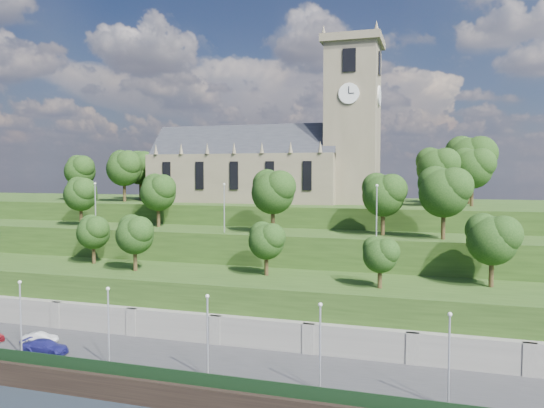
% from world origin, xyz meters
% --- Properties ---
extents(ground, '(320.00, 320.00, 0.00)m').
position_xyz_m(ground, '(0.00, 0.00, 0.00)').
color(ground, black).
rests_on(ground, ground).
extents(promenade, '(160.00, 12.00, 2.00)m').
position_xyz_m(promenade, '(0.00, 6.00, 1.00)').
color(promenade, '#2D2D30').
rests_on(promenade, ground).
extents(quay_wall, '(160.00, 0.50, 2.20)m').
position_xyz_m(quay_wall, '(0.00, -0.05, 1.10)').
color(quay_wall, black).
rests_on(quay_wall, ground).
extents(fence, '(160.00, 0.10, 1.20)m').
position_xyz_m(fence, '(0.00, 0.60, 2.60)').
color(fence, black).
rests_on(fence, promenade).
extents(retaining_wall, '(160.00, 2.10, 5.00)m').
position_xyz_m(retaining_wall, '(0.00, 11.97, 2.50)').
color(retaining_wall, slate).
rests_on(retaining_wall, ground).
extents(embankment_lower, '(160.00, 12.00, 8.00)m').
position_xyz_m(embankment_lower, '(0.00, 18.00, 4.00)').
color(embankment_lower, '#223C14').
rests_on(embankment_lower, ground).
extents(embankment_upper, '(160.00, 10.00, 12.00)m').
position_xyz_m(embankment_upper, '(0.00, 29.00, 6.00)').
color(embankment_upper, '#223C14').
rests_on(embankment_upper, ground).
extents(hilltop, '(160.00, 32.00, 15.00)m').
position_xyz_m(hilltop, '(0.00, 50.00, 7.50)').
color(hilltop, '#223C14').
rests_on(hilltop, ground).
extents(church, '(38.60, 12.35, 27.60)m').
position_xyz_m(church, '(0.79, 45.98, 22.52)').
color(church, '#695E49').
rests_on(church, hilltop).
extents(trees_lower, '(67.91, 8.65, 7.72)m').
position_xyz_m(trees_lower, '(3.83, 18.36, 12.56)').
color(trees_lower, '#312513').
rests_on(trees_lower, embankment_lower).
extents(trees_upper, '(57.72, 8.57, 8.78)m').
position_xyz_m(trees_upper, '(6.68, 28.08, 17.56)').
color(trees_upper, '#312513').
rests_on(trees_upper, embankment_upper).
extents(trees_hilltop, '(73.56, 16.61, 10.84)m').
position_xyz_m(trees_hilltop, '(5.35, 45.18, 21.34)').
color(trees_hilltop, '#312513').
rests_on(trees_hilltop, hilltop).
extents(lamp_posts_promenade, '(60.36, 0.36, 7.43)m').
position_xyz_m(lamp_posts_promenade, '(-2.00, 2.50, 6.32)').
color(lamp_posts_promenade, '#B2B2B7').
rests_on(lamp_posts_promenade, promenade).
extents(lamp_posts_upper, '(40.36, 0.36, 6.58)m').
position_xyz_m(lamp_posts_upper, '(-0.00, 26.00, 15.87)').
color(lamp_posts_upper, '#B2B2B7').
rests_on(lamp_posts_upper, embankment_upper).
extents(car_middle, '(3.79, 2.31, 1.18)m').
position_xyz_m(car_middle, '(-12.71, 5.83, 2.59)').
color(car_middle, '#BABBBF').
rests_on(car_middle, promenade).
extents(car_right, '(4.81, 2.21, 1.36)m').
position_xyz_m(car_right, '(-10.06, 3.53, 2.68)').
color(car_right, navy).
rests_on(car_right, promenade).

